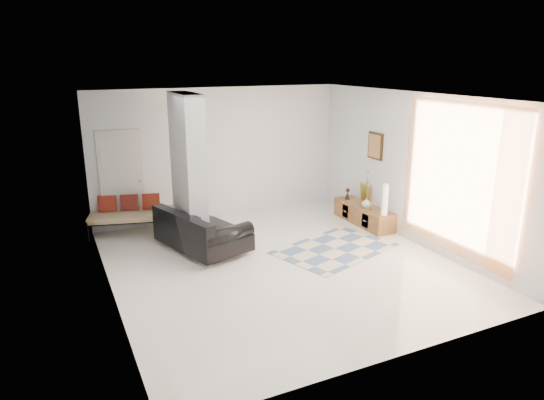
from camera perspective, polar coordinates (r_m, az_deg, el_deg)
name	(u,v)px	position (r m, az deg, el deg)	size (l,w,h in m)	color
floor	(281,264)	(8.35, 1.06, -7.50)	(6.00, 6.00, 0.00)	white
ceiling	(282,97)	(7.66, 1.17, 12.04)	(6.00, 6.00, 0.00)	white
wall_back	(220,153)	(10.59, -6.15, 5.49)	(6.00, 6.00, 0.00)	white
wall_front	(404,246)	(5.49, 15.22, -5.29)	(6.00, 6.00, 0.00)	white
wall_left	(105,205)	(7.14, -19.06, -0.61)	(6.00, 6.00, 0.00)	white
wall_right	(414,169)	(9.41, 16.32, 3.56)	(6.00, 6.00, 0.00)	white
partition_column	(188,171)	(8.96, -9.82, 3.37)	(0.35, 1.20, 2.80)	#9DA2A3
hallway_door	(122,181)	(10.16, -17.26, 2.18)	(0.85, 0.06, 2.04)	silver
curtain	(458,180)	(8.54, 21.00, 2.22)	(2.55, 2.55, 0.00)	#FA9641
wall_art	(375,146)	(10.21, 12.07, 6.24)	(0.04, 0.45, 0.55)	#35220E
media_console	(364,214)	(10.43, 10.72, -1.65)	(0.45, 1.62, 0.80)	brown
loveseat	(199,232)	(8.88, -8.53, -3.78)	(1.50, 1.98, 0.76)	silver
daybed	(136,213)	(10.03, -15.66, -1.47)	(1.98, 1.23, 0.77)	black
area_rug	(335,249)	(9.04, 7.42, -5.69)	(2.12, 1.41, 0.01)	beige
cylinder_lamp	(385,200)	(9.75, 13.16, 0.05)	(0.12, 0.12, 0.63)	white
bronze_figurine	(348,194)	(10.74, 8.89, 0.73)	(0.12, 0.12, 0.24)	#301E15
vase	(366,203)	(10.21, 11.04, -0.31)	(0.20, 0.20, 0.21)	silver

